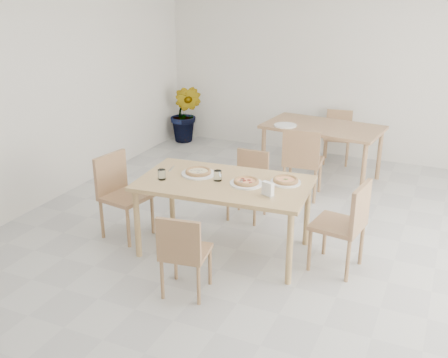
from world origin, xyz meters
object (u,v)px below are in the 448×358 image
at_px(plate_mushroom, 198,174).
at_px(pizza_margherita, 286,180).
at_px(chair_back_n, 338,133).
at_px(pizza_pepperoni, 246,181).
at_px(plate_margherita, 286,182).
at_px(chair_east, 347,221).
at_px(second_table, 323,131).
at_px(tumbler_b, 162,175).
at_px(napkin_holder, 268,190).
at_px(chair_back_s, 302,158).
at_px(chair_south, 183,250).
at_px(chair_west, 120,189).
at_px(plate_pepperoni, 246,183).
at_px(pizza_mushroom, 198,172).
at_px(tumbler_a, 218,176).
at_px(chair_north, 249,179).
at_px(main_table, 224,188).
at_px(potted_plant, 186,114).
at_px(plate_empty, 285,125).

bearing_deg(plate_mushroom, pizza_margherita, 8.98).
bearing_deg(chair_back_n, pizza_pepperoni, -101.63).
xyz_separation_m(plate_margherita, pizza_pepperoni, (-0.33, -0.19, 0.02)).
distance_m(chair_east, second_table, 2.47).
bearing_deg(chair_east, tumbler_b, -71.86).
relative_size(napkin_holder, chair_back_s, 0.15).
bearing_deg(chair_back_n, chair_south, -103.74).
xyz_separation_m(plate_mushroom, pizza_margherita, (0.87, 0.14, 0.02)).
distance_m(chair_south, chair_west, 1.42).
distance_m(chair_east, napkin_holder, 0.80).
distance_m(plate_mushroom, plate_pepperoni, 0.54).
xyz_separation_m(plate_mushroom, pizza_mushroom, (-0.00, 0.00, 0.02)).
bearing_deg(tumbler_a, pizza_margherita, 18.66).
relative_size(chair_north, chair_back_n, 1.00).
distance_m(chair_south, plate_mushroom, 1.07).
bearing_deg(pizza_mushroom, chair_north, 74.23).
bearing_deg(plate_margherita, main_table, -159.58).
bearing_deg(second_table, chair_south, -89.55).
distance_m(tumbler_b, potted_plant, 3.77).
bearing_deg(potted_plant, plate_empty, -25.95).
xyz_separation_m(chair_north, plate_margherita, (0.64, -0.68, 0.31)).
relative_size(main_table, tumbler_a, 16.84).
distance_m(main_table, chair_back_s, 1.67).
xyz_separation_m(chair_south, chair_west, (-1.18, 0.78, 0.07)).
relative_size(chair_west, plate_empty, 2.95).
relative_size(plate_mushroom, potted_plant, 0.35).
bearing_deg(pizza_mushroom, chair_back_s, 68.06).
height_order(chair_north, potted_plant, potted_plant).
bearing_deg(chair_west, tumbler_b, -89.52).
bearing_deg(tumbler_b, chair_west, 171.50).
bearing_deg(chair_south, napkin_holder, -132.83).
bearing_deg(tumbler_b, chair_back_s, 64.01).
bearing_deg(second_table, potted_plant, 168.96).
height_order(main_table, chair_east, chair_east).
relative_size(chair_south, chair_north, 1.01).
distance_m(chair_west, potted_plant, 3.47).
relative_size(chair_north, pizza_pepperoni, 2.53).
relative_size(pizza_margherita, napkin_holder, 1.89).
bearing_deg(chair_west, main_table, -75.35).
distance_m(plate_margherita, potted_plant, 4.06).
distance_m(plate_margherita, chair_back_n, 3.07).
xyz_separation_m(chair_west, tumbler_a, (1.09, 0.11, 0.29)).
distance_m(main_table, chair_west, 1.17).
bearing_deg(napkin_holder, pizza_pepperoni, 166.26).
height_order(chair_north, plate_mushroom, chair_north).
height_order(pizza_mushroom, tumbler_b, tumbler_b).
distance_m(main_table, second_table, 2.46).
bearing_deg(chair_back_s, chair_north, 56.22).
xyz_separation_m(chair_north, plate_empty, (-0.02, 1.32, 0.31)).
xyz_separation_m(pizza_margherita, tumbler_a, (-0.62, -0.21, 0.02)).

